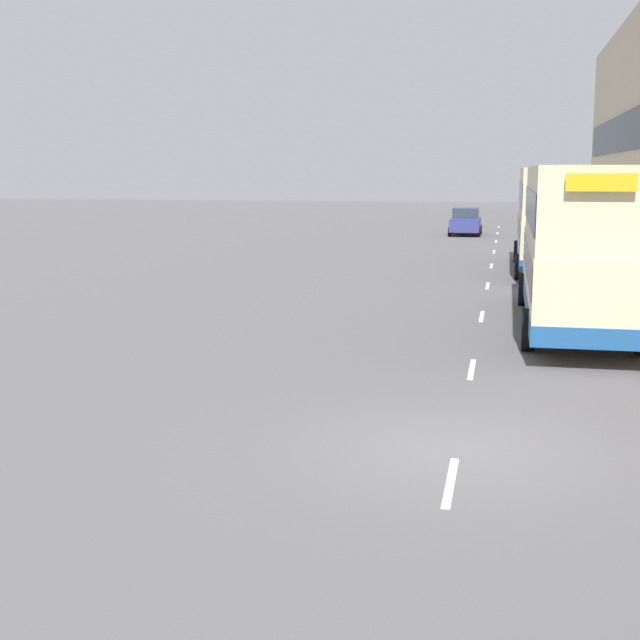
# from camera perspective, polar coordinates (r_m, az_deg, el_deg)

# --- Properties ---
(ground_plane) EXTENTS (220.00, 220.00, 0.00)m
(ground_plane) POSITION_cam_1_polar(r_m,az_deg,el_deg) (13.80, 8.74, -8.22)
(ground_plane) COLOR #5B595B
(pavement) EXTENTS (5.00, 93.00, 0.14)m
(pavement) POSITION_cam_1_polar(r_m,az_deg,el_deg) (52.13, 18.34, 4.52)
(pavement) COLOR #A39E93
(pavement) RESTS_ON ground_plane
(lane_mark_0) EXTENTS (0.12, 2.00, 0.01)m
(lane_mark_0) POSITION_cam_1_polar(r_m,az_deg,el_deg) (12.42, 8.35, -10.22)
(lane_mark_0) COLOR silver
(lane_mark_0) RESTS_ON ground_plane
(lane_mark_1) EXTENTS (0.12, 2.00, 0.01)m
(lane_mark_1) POSITION_cam_1_polar(r_m,az_deg,el_deg) (19.28, 9.69, -3.12)
(lane_mark_1) COLOR silver
(lane_mark_1) RESTS_ON ground_plane
(lane_mark_2) EXTENTS (0.12, 2.00, 0.01)m
(lane_mark_2) POSITION_cam_1_polar(r_m,az_deg,el_deg) (26.28, 10.32, 0.23)
(lane_mark_2) COLOR silver
(lane_mark_2) RESTS_ON ground_plane
(lane_mark_3) EXTENTS (0.12, 2.00, 0.01)m
(lane_mark_3) POSITION_cam_1_polar(r_m,az_deg,el_deg) (33.33, 10.68, 2.17)
(lane_mark_3) COLOR silver
(lane_mark_3) RESTS_ON ground_plane
(lane_mark_4) EXTENTS (0.12, 2.00, 0.01)m
(lane_mark_4) POSITION_cam_1_polar(r_m,az_deg,el_deg) (40.42, 10.91, 3.42)
(lane_mark_4) COLOR silver
(lane_mark_4) RESTS_ON ground_plane
(lane_mark_5) EXTENTS (0.12, 2.00, 0.01)m
(lane_mark_5) POSITION_cam_1_polar(r_m,az_deg,el_deg) (47.51, 11.07, 4.31)
(lane_mark_5) COLOR silver
(lane_mark_5) RESTS_ON ground_plane
(lane_mark_6) EXTENTS (0.12, 2.00, 0.01)m
(lane_mark_6) POSITION_cam_1_polar(r_m,az_deg,el_deg) (54.61, 11.20, 4.96)
(lane_mark_6) COLOR silver
(lane_mark_6) RESTS_ON ground_plane
(lane_mark_7) EXTENTS (0.12, 2.00, 0.01)m
(lane_mark_7) POSITION_cam_1_polar(r_m,az_deg,el_deg) (61.72, 11.29, 5.46)
(lane_mark_7) COLOR silver
(lane_mark_7) RESTS_ON ground_plane
(lane_mark_8) EXTENTS (0.12, 2.00, 0.01)m
(lane_mark_8) POSITION_cam_1_polar(r_m,az_deg,el_deg) (68.84, 11.37, 5.86)
(lane_mark_8) COLOR silver
(lane_mark_8) RESTS_ON ground_plane
(double_decker_bus_near) EXTENTS (2.85, 11.40, 4.30)m
(double_decker_bus_near) POSITION_cam_1_polar(r_m,az_deg,el_deg) (24.80, 16.13, 4.77)
(double_decker_bus_near) COLOR beige
(double_decker_bus_near) RESTS_ON ground_plane
(double_decker_bus_ahead) EXTENTS (2.85, 10.72, 4.30)m
(double_decker_bus_ahead) POSITION_cam_1_polar(r_m,az_deg,el_deg) (38.73, 14.54, 6.42)
(double_decker_bus_ahead) COLOR beige
(double_decker_bus_ahead) RESTS_ON ground_plane
(car_0) EXTENTS (2.08, 4.21, 1.79)m
(car_0) POSITION_cam_1_polar(r_m,az_deg,el_deg) (59.61, 9.30, 6.23)
(car_0) COLOR navy
(car_0) RESTS_ON ground_plane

